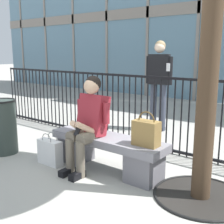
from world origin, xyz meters
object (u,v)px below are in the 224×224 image
seated_person_with_phone (88,121)px  handbag_on_bench (146,133)px  shopping_bag (50,152)px  stone_bench (107,150)px  trash_can (3,126)px  bystander_at_railing (159,79)px

seated_person_with_phone → handbag_on_bench: size_ratio=3.02×
seated_person_with_phone → shopping_bag: 0.74m
stone_bench → seated_person_with_phone: seated_person_with_phone is taller
stone_bench → trash_can: trash_can is taller
shopping_bag → handbag_on_bench: bearing=13.8°
bystander_at_railing → stone_bench: bearing=-77.7°
stone_bench → handbag_on_bench: size_ratio=3.99×
seated_person_with_phone → bystander_at_railing: 2.31m
handbag_on_bench → trash_can: (-2.22, -0.45, -0.19)m
bystander_at_railing → shopping_bag: bearing=-96.2°
seated_person_with_phone → shopping_bag: seated_person_with_phone is taller
seated_person_with_phone → trash_can: (-1.44, -0.33, -0.23)m
shopping_bag → bystander_at_railing: (0.27, 2.47, 0.83)m
seated_person_with_phone → bystander_at_railing: size_ratio=0.71×
seated_person_with_phone → handbag_on_bench: seated_person_with_phone is taller
shopping_bag → bystander_at_railing: bystander_at_railing is taller
stone_bench → handbag_on_bench: (0.58, -0.01, 0.33)m
seated_person_with_phone → handbag_on_bench: bearing=8.7°
stone_bench → trash_can: size_ratio=1.96×
seated_person_with_phone → stone_bench: bearing=32.8°
shopping_bag → trash_can: size_ratio=0.55×
bystander_at_railing → handbag_on_bench: bearing=-64.1°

